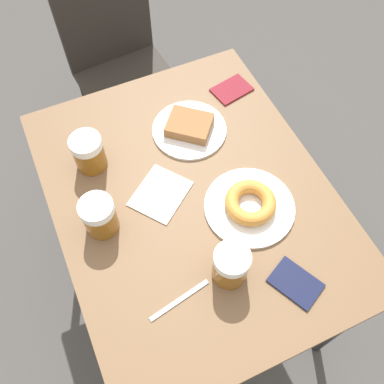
% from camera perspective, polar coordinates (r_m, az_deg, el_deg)
% --- Properties ---
extents(ground_plane, '(8.00, 8.00, 0.00)m').
position_cam_1_polar(ground_plane, '(1.94, -0.00, -11.83)').
color(ground_plane, '#474442').
extents(table, '(0.78, 1.00, 0.76)m').
position_cam_1_polar(table, '(1.30, -0.00, -1.97)').
color(table, brown).
rests_on(table, ground_plane).
extents(chair, '(0.43, 0.43, 0.84)m').
position_cam_1_polar(chair, '(1.99, -9.71, 17.00)').
color(chair, '#2D2823').
rests_on(chair, ground_plane).
extents(plate_with_cake, '(0.23, 0.23, 0.05)m').
position_cam_1_polar(plate_with_cake, '(1.36, -0.36, 8.60)').
color(plate_with_cake, white).
rests_on(plate_with_cake, table).
extents(plate_with_donut, '(0.26, 0.26, 0.05)m').
position_cam_1_polar(plate_with_donut, '(1.21, 7.73, -1.67)').
color(plate_with_donut, white).
rests_on(plate_with_donut, table).
extents(beer_mug_left, '(0.09, 0.09, 0.12)m').
position_cam_1_polar(beer_mug_left, '(1.17, -12.26, -3.14)').
color(beer_mug_left, '#8C5619').
rests_on(beer_mug_left, table).
extents(beer_mug_center, '(0.09, 0.09, 0.12)m').
position_cam_1_polar(beer_mug_center, '(1.09, 5.19, -9.70)').
color(beer_mug_center, '#8C5619').
rests_on(beer_mug_center, table).
extents(beer_mug_right, '(0.09, 0.09, 0.12)m').
position_cam_1_polar(beer_mug_right, '(1.28, -13.61, 5.14)').
color(beer_mug_right, '#8C5619').
rests_on(beer_mug_right, table).
extents(napkin_folded, '(0.21, 0.20, 0.00)m').
position_cam_1_polar(napkin_folded, '(1.24, -4.23, -0.23)').
color(napkin_folded, white).
rests_on(napkin_folded, table).
extents(fork, '(0.17, 0.04, 0.00)m').
position_cam_1_polar(fork, '(1.12, -1.68, -14.21)').
color(fork, silver).
rests_on(fork, table).
extents(passport_near_edge, '(0.14, 0.11, 0.01)m').
position_cam_1_polar(passport_near_edge, '(1.49, 5.31, 13.44)').
color(passport_near_edge, maroon).
rests_on(passport_near_edge, table).
extents(passport_far_edge, '(0.13, 0.15, 0.01)m').
position_cam_1_polar(passport_far_edge, '(1.16, 13.64, -11.70)').
color(passport_far_edge, '#141938').
rests_on(passport_far_edge, table).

